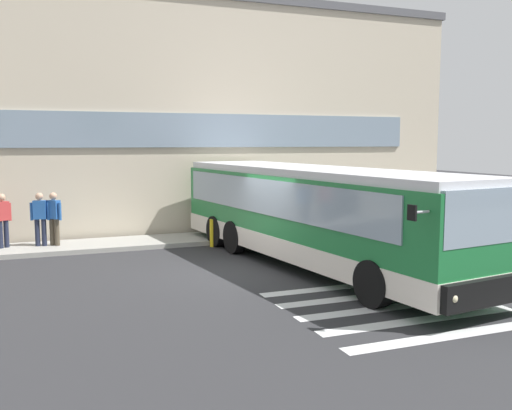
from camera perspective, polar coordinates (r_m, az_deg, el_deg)
The scene contains 9 objects.
ground_plane at distance 14.84m, azimuth -2.16°, elevation -6.83°, with size 80.00×90.00×0.02m, color #2B2B2D.
bay_paint_stripes at distance 12.08m, azimuth 13.76°, elevation -10.06°, with size 4.40×3.96×0.01m.
terminal_building at distance 25.63m, azimuth -12.36°, elevation 8.47°, with size 24.35×13.80×8.74m.
boarding_curb at distance 19.33m, azimuth -6.83°, elevation -3.48°, with size 26.55×2.00×0.15m, color #9E9B93.
bus_main_foreground at distance 15.44m, azimuth 5.89°, elevation -1.26°, with size 4.05×11.85×2.70m.
passenger_near_column at distance 18.84m, azimuth -24.44°, elevation -1.09°, with size 0.52×0.50×1.68m.
passenger_by_doorway at distance 18.71m, azimuth -21.11°, elevation -1.10°, with size 0.58×0.30×1.68m.
passenger_at_curb_edge at distance 18.65m, azimuth -19.87°, elevation -1.07°, with size 0.44×0.44×1.68m.
safety_bollard_yellow at distance 18.26m, azimuth -4.45°, elevation -2.85°, with size 0.18×0.18×0.90m, color yellow.
Camera 1 is at (-4.71, -13.65, 3.40)m, focal length 39.32 mm.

